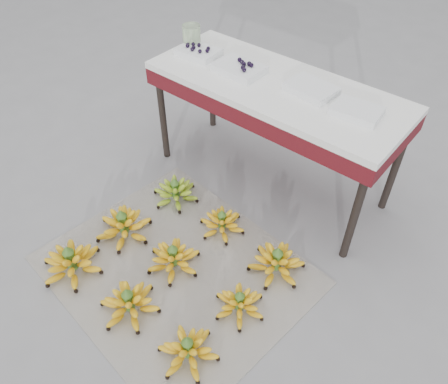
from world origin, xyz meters
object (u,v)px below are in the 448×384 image
Objects in this scene: tray_far_right at (357,111)px; glass_jar at (192,36)px; bunch_mid_right at (239,304)px; newspaper_mat at (177,270)px; bunch_back_center at (222,223)px; bunch_front_right at (188,350)px; bunch_back_right at (277,262)px; vendor_table at (275,96)px; bunch_front_center at (129,303)px; bunch_back_left at (176,192)px; tray_right at (311,89)px; bunch_front_left at (72,262)px; bunch_mid_left at (124,226)px; tray_left at (239,68)px; tray_far_left at (198,52)px; bunch_mid_center at (174,258)px.

tray_far_right is 1.83× the size of glass_jar.
newspaper_mat is at bearing -174.16° from bunch_mid_right.
newspaper_mat is 0.37m from bunch_back_center.
bunch_back_right is (0.03, 0.63, 0.00)m from bunch_front_right.
glass_jar is at bearing 178.62° from tray_far_right.
bunch_back_right is 0.25× the size of vendor_table.
bunch_front_center is 1.31× the size of bunch_back_left.
tray_right is 1.08× the size of tray_far_right.
bunch_back_left is 0.80m from vendor_table.
tray_far_right reaches higher than bunch_mid_right.
bunch_front_right reaches higher than bunch_back_center.
bunch_front_right is (0.77, 0.04, -0.01)m from bunch_front_left.
glass_jar is at bearing 106.75° from bunch_mid_left.
tray_far_left is at bearing 178.77° from tray_left.
glass_jar is (-0.68, 0.90, 0.74)m from newspaper_mat.
bunch_front_left is 1.34m from tray_left.
bunch_back_center is (0.03, 0.35, -0.01)m from bunch_mid_center.
tray_left is at bearing 125.09° from bunch_back_right.
bunch_mid_center is 1.21× the size of bunch_back_center.
bunch_back_right reaches higher than bunch_front_right.
tray_far_right is (0.80, 0.88, 0.63)m from bunch_mid_left.
bunch_back_left is at bearing -133.17° from tray_right.
bunch_mid_left is (0.01, 0.33, -0.00)m from bunch_front_left.
tray_far_right is (0.78, 0.50, 0.64)m from bunch_back_left.
bunch_front_right is 0.63m from bunch_back_right.
tray_far_left is 0.12m from glass_jar.
glass_jar is (-1.07, 0.88, 0.69)m from bunch_mid_right.
bunch_back_right is (0.76, -0.05, 0.00)m from bunch_back_left.
bunch_front_right is at bearing -17.26° from bunch_front_center.
bunch_mid_left reaches higher than bunch_front_center.
bunch_mid_right is at bearing 26.51° from bunch_front_left.
bunch_mid_center reaches higher than bunch_back_left.
bunch_front_right is 1.26× the size of bunch_back_left.
bunch_front_left is at bearing -153.21° from bunch_mid_right.
tray_far_left reaches higher than bunch_mid_right.
tray_far_left reaches higher than newspaper_mat.
bunch_back_right is 1.49× the size of tray_far_right.
bunch_mid_left is at bearing -145.20° from bunch_back_center.
bunch_mid_center is (-0.39, 0.31, 0.00)m from bunch_front_right.
tray_left reaches higher than vendor_table.
bunch_front_right is 0.76m from bunch_back_center.
newspaper_mat is at bearing -7.90° from bunch_mid_center.
tray_far_right is 1.09m from glass_jar.
bunch_mid_left is 1.17m from glass_jar.
bunch_mid_right is (0.80, 0.36, -0.01)m from bunch_front_left.
bunch_mid_left is 1.08m from vendor_table.
bunch_mid_left is 0.36m from bunch_mid_center.
tray_far_right reaches higher than vendor_table.
bunch_front_left is 0.22× the size of vendor_table.
glass_jar reaches higher than tray_left.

